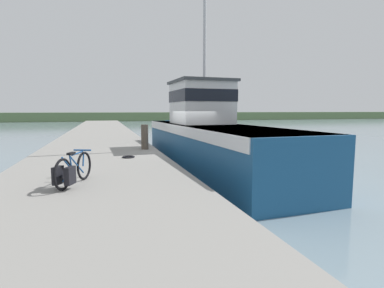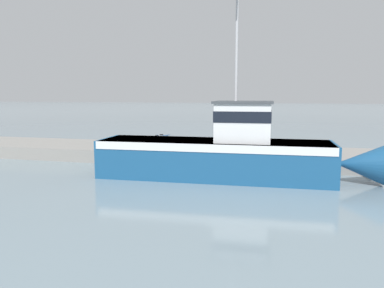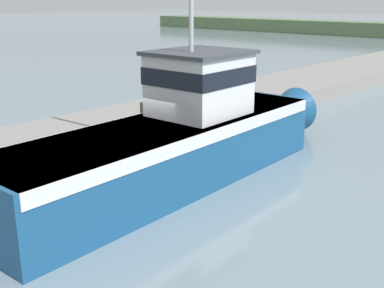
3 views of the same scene
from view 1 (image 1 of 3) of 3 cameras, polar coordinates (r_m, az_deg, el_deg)
name	(u,v)px [view 1 (image 1 of 3)]	position (r m, az deg, el deg)	size (l,w,h in m)	color
ground_plane	(184,168)	(13.35, -1.61, -4.52)	(320.00, 320.00, 0.00)	gray
dock_pier	(98,163)	(12.85, -17.45, -3.43)	(5.07, 80.00, 0.80)	gray
far_shoreline	(235,116)	(80.39, 8.10, 5.30)	(180.00, 5.00, 2.01)	#567047
fishing_boat_main	(207,136)	(13.35, 2.90, 1.47)	(3.45, 13.86, 10.88)	navy
bicycle_touring	(71,171)	(7.43, -22.05, -4.76)	(0.80, 1.61, 0.78)	black
mooring_post	(145,137)	(13.53, -9.00, 1.33)	(0.32, 0.32, 1.10)	#51473D
hose_coil	(128,157)	(11.30, -12.01, -2.42)	(0.46, 0.46, 0.05)	black
water_bottle_by_bike	(65,172)	(8.73, -23.06, -4.93)	(0.07, 0.07, 0.19)	blue
water_bottle_on_curb	(54,174)	(8.58, -24.76, -5.23)	(0.07, 0.07, 0.18)	silver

